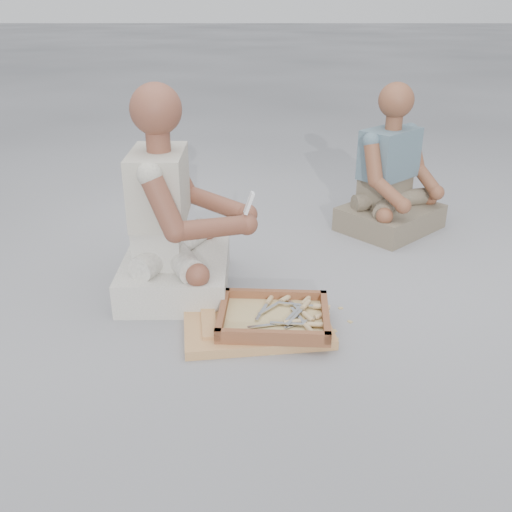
{
  "coord_description": "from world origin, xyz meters",
  "views": [
    {
      "loc": [
        -0.0,
        -2.03,
        1.27
      ],
      "look_at": [
        -0.01,
        0.1,
        0.3
      ],
      "focal_mm": 40.0,
      "sensor_mm": 36.0,
      "label": 1
    }
  ],
  "objects_px": {
    "carved_panel": "(256,325)",
    "tool_tray": "(274,318)",
    "companion": "(392,183)",
    "craftsman": "(172,224)"
  },
  "relations": [
    {
      "from": "carved_panel",
      "to": "tool_tray",
      "type": "xyz_separation_m",
      "value": [
        0.07,
        -0.01,
        0.04
      ]
    },
    {
      "from": "carved_panel",
      "to": "tool_tray",
      "type": "distance_m",
      "value": 0.08
    },
    {
      "from": "tool_tray",
      "to": "companion",
      "type": "relative_size",
      "value": 0.55
    },
    {
      "from": "tool_tray",
      "to": "craftsman",
      "type": "relative_size",
      "value": 0.49
    },
    {
      "from": "carved_panel",
      "to": "companion",
      "type": "distance_m",
      "value": 1.42
    },
    {
      "from": "carved_panel",
      "to": "companion",
      "type": "bearing_deg",
      "value": 55.68
    },
    {
      "from": "tool_tray",
      "to": "companion",
      "type": "xyz_separation_m",
      "value": [
        0.71,
        1.16,
        0.22
      ]
    },
    {
      "from": "carved_panel",
      "to": "craftsman",
      "type": "xyz_separation_m",
      "value": [
        -0.39,
        0.37,
        0.3
      ]
    },
    {
      "from": "carved_panel",
      "to": "tool_tray",
      "type": "relative_size",
      "value": 1.28
    },
    {
      "from": "companion",
      "to": "tool_tray",
      "type": "bearing_deg",
      "value": 15.5
    }
  ]
}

